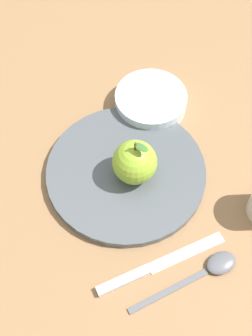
# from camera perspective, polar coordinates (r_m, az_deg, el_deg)

# --- Properties ---
(ground_plane) EXTENTS (2.40, 2.40, 0.00)m
(ground_plane) POSITION_cam_1_polar(r_m,az_deg,el_deg) (0.77, -0.10, -2.45)
(ground_plane) COLOR olive
(dinner_plate) EXTENTS (0.27, 0.27, 0.02)m
(dinner_plate) POSITION_cam_1_polar(r_m,az_deg,el_deg) (0.77, -0.00, -0.44)
(dinner_plate) COLOR #4C5156
(dinner_plate) RESTS_ON ground_plane
(apple) EXTENTS (0.07, 0.07, 0.09)m
(apple) POSITION_cam_1_polar(r_m,az_deg,el_deg) (0.73, 1.09, 0.73)
(apple) COLOR #8CB22D
(apple) RESTS_ON dinner_plate
(side_bowl) EXTENTS (0.13, 0.13, 0.03)m
(side_bowl) POSITION_cam_1_polar(r_m,az_deg,el_deg) (0.85, 3.11, 8.48)
(side_bowl) COLOR silver
(side_bowl) RESTS_ON ground_plane
(knife) EXTENTS (0.15, 0.17, 0.01)m
(knife) POSITION_cam_1_polar(r_m,az_deg,el_deg) (0.71, 2.98, -12.42)
(knife) COLOR silver
(knife) RESTS_ON ground_plane
(spoon) EXTENTS (0.13, 0.15, 0.01)m
(spoon) POSITION_cam_1_polar(r_m,az_deg,el_deg) (0.71, 10.33, -12.31)
(spoon) COLOR #59595E
(spoon) RESTS_ON ground_plane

